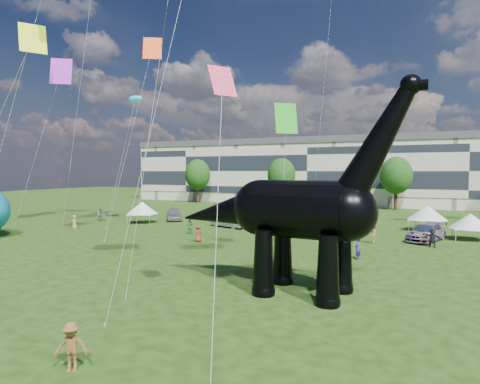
% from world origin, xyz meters
% --- Properties ---
extents(ground, '(220.00, 220.00, 0.00)m').
position_xyz_m(ground, '(0.00, 0.00, 0.00)').
color(ground, '#16330C').
rests_on(ground, ground).
extents(terrace_row, '(78.00, 11.00, 12.00)m').
position_xyz_m(terrace_row, '(-8.00, 62.00, 6.00)').
color(terrace_row, beige).
rests_on(terrace_row, ground).
extents(tree_far_left, '(5.20, 5.20, 9.44)m').
position_xyz_m(tree_far_left, '(-30.00, 53.00, 6.29)').
color(tree_far_left, '#382314').
rests_on(tree_far_left, ground).
extents(tree_mid_left, '(5.20, 5.20, 9.44)m').
position_xyz_m(tree_mid_left, '(-12.00, 53.00, 6.29)').
color(tree_mid_left, '#382314').
rests_on(tree_mid_left, ground).
extents(tree_mid_right, '(5.20, 5.20, 9.44)m').
position_xyz_m(tree_mid_right, '(8.00, 53.00, 6.29)').
color(tree_mid_right, '#382314').
rests_on(tree_mid_right, ground).
extents(dinosaur_sculpture, '(13.93, 4.12, 11.36)m').
position_xyz_m(dinosaur_sculpture, '(5.40, 2.24, 4.29)').
color(dinosaur_sculpture, black).
rests_on(dinosaur_sculpture, ground).
extents(car_silver, '(4.32, 5.11, 1.65)m').
position_xyz_m(car_silver, '(-18.06, 26.31, 0.83)').
color(car_silver, '#B6B7BB').
rests_on(car_silver, ground).
extents(car_grey, '(5.08, 3.12, 1.58)m').
position_xyz_m(car_grey, '(-8.39, 23.11, 0.79)').
color(car_grey, gray).
rests_on(car_grey, ground).
extents(car_white, '(5.80, 3.03, 1.56)m').
position_xyz_m(car_white, '(-2.42, 29.01, 0.78)').
color(car_white, white).
rests_on(car_white, ground).
extents(car_dark, '(3.98, 5.95, 1.60)m').
position_xyz_m(car_dark, '(12.23, 22.52, 0.80)').
color(car_dark, '#595960').
rests_on(car_dark, ground).
extents(gazebo_near, '(3.78, 3.78, 2.54)m').
position_xyz_m(gazebo_near, '(16.01, 24.72, 1.79)').
color(gazebo_near, silver).
rests_on(gazebo_near, ground).
extents(gazebo_far, '(4.80, 4.80, 2.83)m').
position_xyz_m(gazebo_far, '(12.39, 29.44, 1.99)').
color(gazebo_far, silver).
rests_on(gazebo_far, ground).
extents(gazebo_left, '(4.85, 4.85, 2.67)m').
position_xyz_m(gazebo_left, '(-20.09, 22.20, 1.88)').
color(gazebo_left, white).
rests_on(gazebo_left, ground).
extents(visitors, '(47.25, 43.05, 1.88)m').
position_xyz_m(visitors, '(-1.00, 16.49, 0.84)').
color(visitors, '#307778').
rests_on(visitors, ground).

